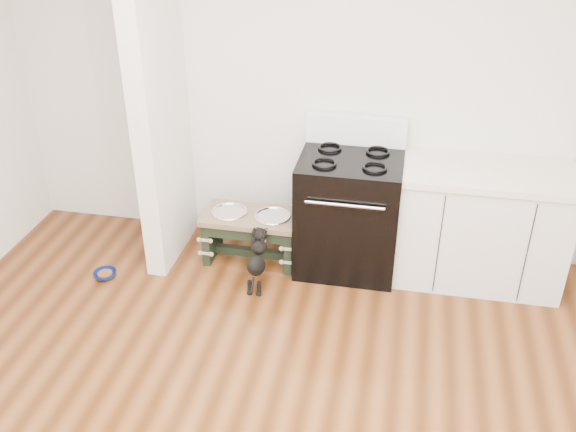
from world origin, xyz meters
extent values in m
plane|color=silver|center=(0.00, 2.50, 1.35)|extent=(5.00, 0.00, 5.00)
cube|color=silver|center=(-1.18, 2.10, 1.35)|extent=(0.15, 0.80, 2.70)
cube|color=black|center=(0.25, 2.15, 0.46)|extent=(0.76, 0.65, 0.92)
cube|color=black|center=(0.25, 1.84, 0.40)|extent=(0.58, 0.02, 0.50)
cylinder|color=silver|center=(0.25, 1.80, 0.72)|extent=(0.56, 0.02, 0.02)
cube|color=white|center=(0.25, 2.43, 1.03)|extent=(0.76, 0.08, 0.22)
torus|color=black|center=(0.07, 2.01, 0.93)|extent=(0.18, 0.18, 0.02)
torus|color=black|center=(0.43, 2.01, 0.93)|extent=(0.18, 0.18, 0.02)
torus|color=black|center=(0.07, 2.29, 0.93)|extent=(0.18, 0.18, 0.02)
torus|color=black|center=(0.43, 2.29, 0.93)|extent=(0.18, 0.18, 0.02)
cube|color=silver|center=(1.23, 2.18, 0.43)|extent=(1.20, 0.60, 0.86)
cube|color=beige|center=(1.23, 2.18, 0.89)|extent=(1.24, 0.64, 0.05)
cube|color=black|center=(1.23, 1.92, 0.05)|extent=(1.20, 0.06, 0.10)
cube|color=black|center=(-0.83, 2.08, 0.18)|extent=(0.06, 0.36, 0.37)
cube|color=black|center=(-0.18, 2.08, 0.18)|extent=(0.06, 0.36, 0.37)
cube|color=black|center=(-0.50, 1.91, 0.32)|extent=(0.59, 0.03, 0.09)
cube|color=black|center=(-0.50, 2.08, 0.06)|extent=(0.59, 0.06, 0.06)
cube|color=brown|center=(-0.50, 2.08, 0.39)|extent=(0.75, 0.40, 0.04)
cylinder|color=silver|center=(-0.68, 2.08, 0.39)|extent=(0.26, 0.26, 0.05)
cylinder|color=silver|center=(-0.33, 2.08, 0.39)|extent=(0.26, 0.26, 0.05)
torus|color=silver|center=(-0.68, 2.08, 0.42)|extent=(0.29, 0.29, 0.02)
torus|color=silver|center=(-0.33, 2.08, 0.42)|extent=(0.29, 0.29, 0.02)
cylinder|color=black|center=(-0.41, 1.62, 0.06)|extent=(0.03, 0.03, 0.11)
cylinder|color=black|center=(-0.33, 1.62, 0.06)|extent=(0.03, 0.03, 0.11)
sphere|color=black|center=(-0.41, 1.60, 0.01)|extent=(0.04, 0.04, 0.04)
sphere|color=black|center=(-0.33, 1.60, 0.01)|extent=(0.04, 0.04, 0.04)
ellipsoid|color=black|center=(-0.37, 1.69, 0.20)|extent=(0.13, 0.30, 0.27)
sphere|color=black|center=(-0.37, 1.78, 0.31)|extent=(0.12, 0.12, 0.12)
sphere|color=black|center=(-0.37, 1.82, 0.39)|extent=(0.11, 0.11, 0.11)
sphere|color=black|center=(-0.41, 1.89, 0.39)|extent=(0.04, 0.04, 0.04)
sphere|color=black|center=(-0.34, 1.89, 0.39)|extent=(0.04, 0.04, 0.04)
cylinder|color=black|center=(-0.37, 1.57, 0.12)|extent=(0.02, 0.09, 0.10)
torus|color=#D73F5F|center=(-0.37, 1.80, 0.35)|extent=(0.10, 0.07, 0.09)
imported|color=navy|center=(-1.55, 1.59, 0.03)|extent=(0.22, 0.22, 0.05)
cylinder|color=brown|center=(-1.55, 1.59, 0.03)|extent=(0.11, 0.11, 0.02)
camera|label=1|loc=(0.63, -2.12, 2.89)|focal=40.00mm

